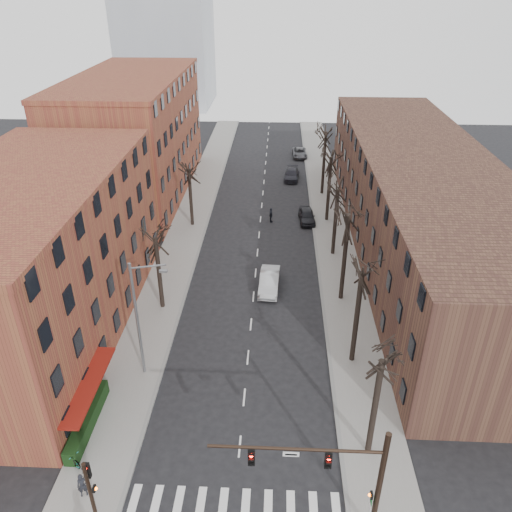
# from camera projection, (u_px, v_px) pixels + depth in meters

# --- Properties ---
(ground) EXTENTS (160.00, 160.00, 0.00)m
(ground) POSITION_uv_depth(u_px,v_px,m) (234.00, 509.00, 26.34)
(ground) COLOR black
(ground) RESTS_ON ground
(sidewalk_left) EXTENTS (4.00, 90.00, 0.15)m
(sidewalk_left) POSITION_uv_depth(u_px,v_px,m) (190.00, 221.00, 57.10)
(sidewalk_left) COLOR gray
(sidewalk_left) RESTS_ON ground
(sidewalk_right) EXTENTS (4.00, 90.00, 0.15)m
(sidewalk_right) POSITION_uv_depth(u_px,v_px,m) (331.00, 224.00, 56.45)
(sidewalk_right) COLOR gray
(sidewalk_right) RESTS_ON ground
(building_left_near) EXTENTS (12.00, 26.00, 12.00)m
(building_left_near) POSITION_uv_depth(u_px,v_px,m) (35.00, 262.00, 37.11)
(building_left_near) COLOR brown
(building_left_near) RESTS_ON ground
(building_left_far) EXTENTS (12.00, 28.00, 14.00)m
(building_left_far) POSITION_uv_depth(u_px,v_px,m) (135.00, 138.00, 61.87)
(building_left_far) COLOR brown
(building_left_far) RESTS_ON ground
(building_right) EXTENTS (12.00, 50.00, 10.00)m
(building_right) POSITION_uv_depth(u_px,v_px,m) (420.00, 202.00, 49.36)
(building_right) COLOR #513426
(building_right) RESTS_ON ground
(awning_left) EXTENTS (1.20, 7.00, 0.15)m
(awning_left) POSITION_uv_depth(u_px,v_px,m) (96.00, 415.00, 31.95)
(awning_left) COLOR maroon
(awning_left) RESTS_ON ground
(hedge) EXTENTS (0.80, 6.00, 1.00)m
(hedge) POSITION_uv_depth(u_px,v_px,m) (87.00, 420.00, 30.77)
(hedge) COLOR black
(hedge) RESTS_ON sidewalk_left
(tree_right_a) EXTENTS (5.20, 5.20, 10.00)m
(tree_right_a) POSITION_uv_depth(u_px,v_px,m) (368.00, 451.00, 29.52)
(tree_right_a) COLOR black
(tree_right_a) RESTS_ON ground
(tree_right_b) EXTENTS (5.20, 5.20, 10.80)m
(tree_right_b) POSITION_uv_depth(u_px,v_px,m) (351.00, 361.00, 36.48)
(tree_right_b) COLOR black
(tree_right_b) RESTS_ON ground
(tree_right_c) EXTENTS (5.20, 5.20, 11.60)m
(tree_right_c) POSITION_uv_depth(u_px,v_px,m) (340.00, 299.00, 43.44)
(tree_right_c) COLOR black
(tree_right_c) RESTS_ON ground
(tree_right_d) EXTENTS (5.20, 5.20, 10.00)m
(tree_right_d) POSITION_uv_depth(u_px,v_px,m) (332.00, 254.00, 50.41)
(tree_right_d) COLOR black
(tree_right_d) RESTS_ON ground
(tree_right_e) EXTENTS (5.20, 5.20, 10.80)m
(tree_right_e) POSITION_uv_depth(u_px,v_px,m) (326.00, 221.00, 57.37)
(tree_right_e) COLOR black
(tree_right_e) RESTS_ON ground
(tree_right_f) EXTENTS (5.20, 5.20, 11.60)m
(tree_right_f) POSITION_uv_depth(u_px,v_px,m) (322.00, 194.00, 64.34)
(tree_right_f) COLOR black
(tree_right_f) RESTS_ON ground
(tree_left_a) EXTENTS (5.20, 5.20, 9.50)m
(tree_left_a) POSITION_uv_depth(u_px,v_px,m) (163.00, 307.00, 42.32)
(tree_left_a) COLOR black
(tree_left_a) RESTS_ON ground
(tree_left_b) EXTENTS (5.20, 5.20, 9.50)m
(tree_left_b) POSITION_uv_depth(u_px,v_px,m) (193.00, 225.00, 56.25)
(tree_left_b) COLOR black
(tree_left_b) RESTS_ON ground
(signal_mast_arm) EXTENTS (8.14, 0.30, 7.20)m
(signal_mast_arm) POSITION_uv_depth(u_px,v_px,m) (347.00, 475.00, 23.09)
(signal_mast_arm) COLOR black
(signal_mast_arm) RESTS_ON ground
(signal_pole_left) EXTENTS (0.47, 0.44, 4.40)m
(signal_pole_left) POSITION_uv_depth(u_px,v_px,m) (90.00, 487.00, 24.52)
(signal_pole_left) COLOR black
(signal_pole_left) RESTS_ON ground
(streetlight) EXTENTS (2.45, 0.22, 9.03)m
(streetlight) POSITION_uv_depth(u_px,v_px,m) (139.00, 316.00, 32.88)
(streetlight) COLOR slate
(streetlight) RESTS_ON ground
(silver_sedan) EXTENTS (1.90, 4.89, 1.59)m
(silver_sedan) POSITION_uv_depth(u_px,v_px,m) (269.00, 281.00, 44.47)
(silver_sedan) COLOR #ADB0B4
(silver_sedan) RESTS_ON ground
(parked_car_near) EXTENTS (1.98, 4.35, 1.45)m
(parked_car_near) POSITION_uv_depth(u_px,v_px,m) (307.00, 216.00, 56.78)
(parked_car_near) COLOR black
(parked_car_near) RESTS_ON ground
(parked_car_mid) EXTENTS (2.32, 4.81, 1.35)m
(parked_car_mid) POSITION_uv_depth(u_px,v_px,m) (292.00, 175.00, 68.72)
(parked_car_mid) COLOR black
(parked_car_mid) RESTS_ON ground
(parked_car_far) EXTENTS (2.34, 4.72, 1.29)m
(parked_car_far) POSITION_uv_depth(u_px,v_px,m) (300.00, 153.00, 77.28)
(parked_car_far) COLOR #4E5055
(parked_car_far) RESTS_ON ground
(pedestrian_a) EXTENTS (0.65, 0.55, 1.52)m
(pedestrian_a) POSITION_uv_depth(u_px,v_px,m) (82.00, 485.00, 26.52)
(pedestrian_a) COLOR black
(pedestrian_a) RESTS_ON sidewalk_left
(pedestrian_crossing) EXTENTS (0.62, 1.07, 1.71)m
(pedestrian_crossing) POSITION_uv_depth(u_px,v_px,m) (271.00, 215.00, 56.62)
(pedestrian_crossing) COLOR black
(pedestrian_crossing) RESTS_ON ground
(bicycle) EXTENTS (1.89, 1.51, 0.96)m
(bicycle) POSITION_uv_depth(u_px,v_px,m) (70.00, 457.00, 28.43)
(bicycle) COLOR gray
(bicycle) RESTS_ON sidewalk_left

